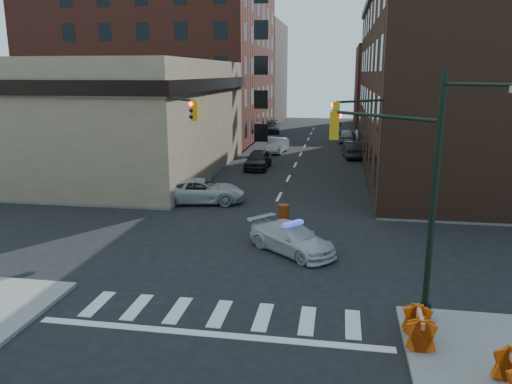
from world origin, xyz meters
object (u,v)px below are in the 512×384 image
(police_car, at_px, (292,238))
(pickup, at_px, (201,191))
(pedestrian_a, at_px, (110,187))
(barrel_bank, at_px, (189,195))
(barricade_se_a, at_px, (418,325))
(barricade_nw_a, at_px, (162,193))
(parked_car_enear, at_px, (353,149))
(pedestrian_b, at_px, (110,184))
(parked_car_wnear, at_px, (258,159))
(barrel_road, at_px, (284,214))
(parked_car_wfar, at_px, (277,145))

(police_car, height_order, pickup, pickup)
(pedestrian_a, xyz_separation_m, barrel_bank, (4.62, 1.40, -0.63))
(barricade_se_a, relative_size, barricade_nw_a, 1.06)
(parked_car_enear, xyz_separation_m, pedestrian_a, (-15.29, -20.57, 0.32))
(barrel_bank, bearing_deg, pedestrian_b, -179.04)
(parked_car_wnear, relative_size, pedestrian_b, 2.67)
(parked_car_enear, bearing_deg, barrel_road, 73.94)
(pickup, height_order, pedestrian_a, pedestrian_a)
(police_car, distance_m, pedestrian_a, 13.66)
(pickup, relative_size, barrel_bank, 5.44)
(barricade_nw_a, bearing_deg, pedestrian_a, -168.86)
(barrel_road, xyz_separation_m, barricade_nw_a, (-8.20, 3.50, 0.02))
(parked_car_enear, bearing_deg, pickup, 56.99)
(police_car, distance_m, parked_car_wfar, 29.40)
(parked_car_wfar, height_order, pedestrian_b, pedestrian_b)
(police_car, height_order, pedestrian_a, pedestrian_a)
(police_car, relative_size, barrel_road, 4.18)
(barricade_se_a, bearing_deg, parked_car_wnear, 16.03)
(parked_car_wnear, xyz_separation_m, parked_car_wfar, (0.50, 9.06, -0.06))
(pedestrian_a, relative_size, barrel_bank, 1.96)
(barrel_road, bearing_deg, parked_car_wnear, 104.20)
(barricade_se_a, bearing_deg, barrel_bank, 35.02)
(parked_car_wnear, height_order, pedestrian_a, pedestrian_a)
(pedestrian_b, bearing_deg, parked_car_enear, 42.14)
(barrel_road, bearing_deg, parked_car_enear, 79.61)
(barrel_bank, bearing_deg, parked_car_wnear, 78.26)
(pedestrian_b, xyz_separation_m, barrel_bank, (5.26, 0.09, -0.54))
(pickup, distance_m, pedestrian_b, 6.08)
(parked_car_wfar, relative_size, barrel_bank, 4.49)
(pickup, bearing_deg, parked_car_enear, -37.59)
(parked_car_wnear, relative_size, barricade_nw_a, 4.25)
(parked_car_enear, xyz_separation_m, barricade_nw_a, (-12.40, -19.38, -0.25))
(parked_car_wfar, relative_size, barricade_nw_a, 4.05)
(pedestrian_a, bearing_deg, parked_car_wfar, 81.28)
(parked_car_wnear, bearing_deg, police_car, -75.77)
(barrel_road, bearing_deg, pickup, 146.26)
(parked_car_wfar, distance_m, barrel_bank, 21.31)
(barricade_se_a, bearing_deg, pickup, 32.91)
(police_car, bearing_deg, pedestrian_a, 101.35)
(parked_car_enear, distance_m, pedestrian_a, 25.64)
(pedestrian_b, distance_m, barrel_road, 12.30)
(parked_car_wfar, bearing_deg, barricade_se_a, -68.96)
(pickup, relative_size, barricade_se_a, 4.65)
(parked_car_enear, bearing_deg, parked_car_wnear, 35.47)
(barricade_se_a, xyz_separation_m, barricade_nw_a, (-13.62, 15.03, -0.02))
(police_car, height_order, barrel_bank, police_car)
(police_car, relative_size, pickup, 0.84)
(pedestrian_a, relative_size, pedestrian_b, 1.11)
(police_car, xyz_separation_m, parked_car_enear, (3.33, 27.16, 0.15))
(parked_car_wnear, xyz_separation_m, barrel_road, (3.98, -15.73, -0.26))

